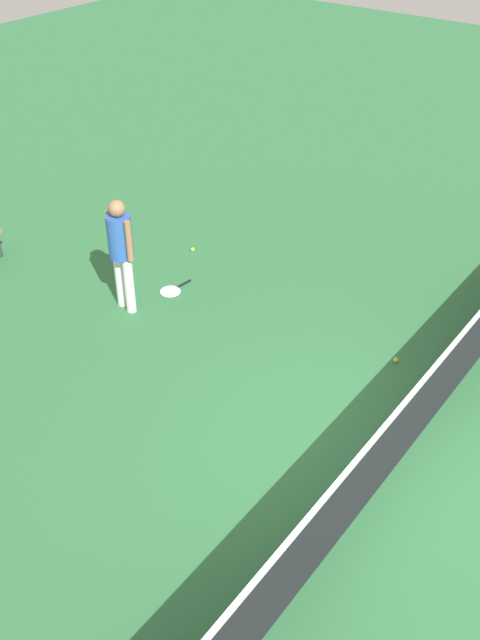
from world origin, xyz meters
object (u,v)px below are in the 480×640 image
player_near_side (121,246)px  tennis_racket_near_player (172,291)px  tennis_ball_midcourt (396,360)px  tennis_ball_by_net (193,249)px

player_near_side → tennis_racket_near_player: (-0.71, 0.23, -1.00)m
player_near_side → tennis_racket_near_player: player_near_side is taller
tennis_racket_near_player → tennis_ball_midcourt: size_ratio=9.02×
tennis_racket_near_player → tennis_ball_midcourt: bearing=97.8°
player_near_side → tennis_ball_by_net: player_near_side is taller
tennis_ball_by_net → tennis_ball_midcourt: bearing=80.8°
player_near_side → tennis_ball_midcourt: size_ratio=25.76×
tennis_ball_midcourt → tennis_ball_by_net: bearing=-99.2°
tennis_racket_near_player → tennis_ball_midcourt: (-0.47, 3.47, 0.02)m
player_near_side → tennis_ball_midcourt: 4.00m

